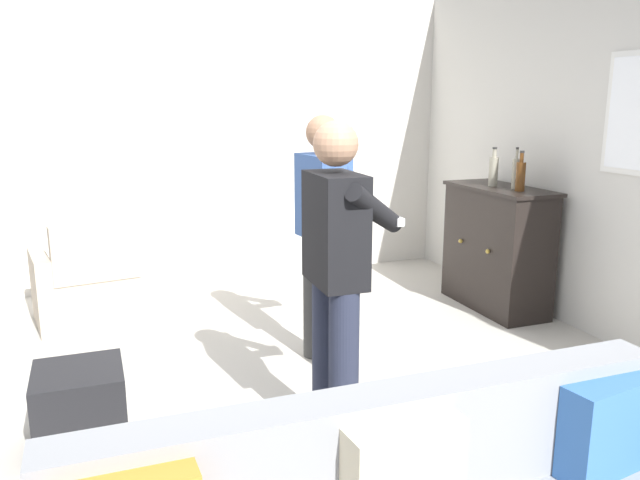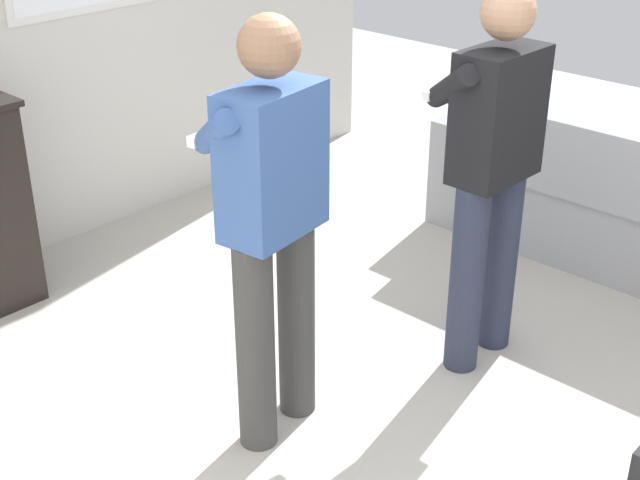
% 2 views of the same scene
% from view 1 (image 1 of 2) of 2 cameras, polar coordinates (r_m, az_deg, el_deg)
% --- Properties ---
extents(ground, '(10.40, 10.40, 0.00)m').
position_cam_1_polar(ground, '(4.00, -4.88, -13.65)').
color(ground, '#B2ADA3').
extents(wall_back_with_window, '(5.20, 0.15, 2.80)m').
position_cam_1_polar(wall_back_with_window, '(5.00, 25.89, 7.25)').
color(wall_back_with_window, beige).
rests_on(wall_back_with_window, ground).
extents(wall_side_left, '(0.12, 5.20, 2.80)m').
position_cam_1_polar(wall_side_left, '(6.20, -11.86, 9.01)').
color(wall_side_left, silver).
rests_on(wall_side_left, ground).
extents(armchair, '(0.77, 0.97, 0.85)m').
position_cam_1_polar(armchair, '(5.40, -20.02, -4.01)').
color(armchair, '#B2A38E').
rests_on(armchair, ground).
extents(sideboard_cabinet, '(1.04, 0.49, 1.06)m').
position_cam_1_polar(sideboard_cabinet, '(5.56, 15.86, -0.69)').
color(sideboard_cabinet, black).
rests_on(sideboard_cabinet, ground).
extents(bottle_wine_green, '(0.08, 0.08, 0.33)m').
position_cam_1_polar(bottle_wine_green, '(5.47, 15.58, 6.14)').
color(bottle_wine_green, gray).
rests_on(bottle_wine_green, sideboard_cabinet).
extents(bottle_liquor_amber, '(0.06, 0.06, 0.34)m').
position_cam_1_polar(bottle_liquor_amber, '(5.34, 17.46, 5.86)').
color(bottle_liquor_amber, gray).
rests_on(bottle_liquor_amber, sideboard_cabinet).
extents(bottle_spirits_clear, '(0.08, 0.08, 0.32)m').
position_cam_1_polar(bottle_spirits_clear, '(5.23, 17.86, 5.65)').
color(bottle_spirits_clear, '#593314').
rests_on(bottle_spirits_clear, sideboard_cabinet).
extents(ottoman, '(0.45, 0.45, 0.41)m').
position_cam_1_polar(ottoman, '(3.60, -21.06, -14.01)').
color(ottoman, black).
rests_on(ottoman, ground).
extents(person_standing_left, '(0.55, 0.50, 1.68)m').
position_cam_1_polar(person_standing_left, '(4.11, 0.40, 0.98)').
color(person_standing_left, '#383838').
rests_on(person_standing_left, ground).
extents(person_standing_right, '(0.56, 0.48, 1.68)m').
position_cam_1_polar(person_standing_right, '(3.11, 1.59, -2.92)').
color(person_standing_right, '#282D42').
rests_on(person_standing_right, ground).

